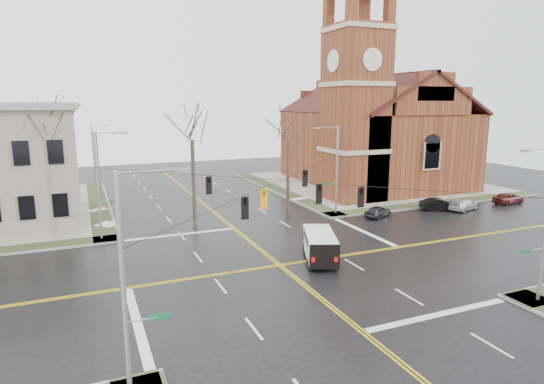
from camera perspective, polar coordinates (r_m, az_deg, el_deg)
name	(u,v)px	position (r m, az deg, el deg)	size (l,w,h in m)	color
ground	(280,265)	(33.10, 0.96, -9.17)	(120.00, 120.00, 0.00)	black
sidewalks	(280,264)	(33.07, 0.96, -9.04)	(80.00, 80.00, 0.17)	gray
road_markings	(280,265)	(33.10, 0.96, -9.16)	(100.00, 100.00, 0.01)	gold
church	(371,125)	(65.02, 12.31, 8.25)	(24.28, 27.48, 27.50)	#612C19
signal_pole_ne	(335,167)	(46.94, 7.97, 3.06)	(2.75, 0.22, 9.00)	gray
signal_pole_nw	(100,183)	(40.42, -20.81, 1.12)	(2.75, 0.22, 9.00)	gray
signal_pole_sw	(128,281)	(18.14, -17.65, -10.62)	(2.75, 0.22, 9.00)	gray
span_wires	(280,180)	(31.48, 0.99, 1.47)	(23.02, 23.02, 0.03)	black
traffic_signals	(284,193)	(31.02, 1.49, -0.09)	(8.21, 8.26, 1.30)	black
streetlight_north_a	(100,163)	(56.83, -20.82, 3.36)	(2.30, 0.20, 8.00)	gray
streetlight_north_b	(94,148)	(76.71, -21.46, 5.18)	(2.30, 0.20, 8.00)	gray
cargo_van	(319,243)	(34.12, 5.98, -6.44)	(3.94, 5.76, 2.05)	white
parked_car_a	(378,211)	(47.48, 13.16, -2.38)	(1.41, 3.51, 1.19)	black
parked_car_b	(439,204)	(52.35, 20.19, -1.46)	(1.38, 3.96, 1.30)	black
parked_car_c	(464,204)	(53.55, 22.94, -1.41)	(1.79, 4.39, 1.28)	silver
parked_car_d	(508,198)	(59.01, 27.52, -0.66)	(1.58, 3.93, 1.34)	#4B1615
tree_nw_far	(49,129)	(42.23, -26.19, 7.08)	(4.00, 4.00, 12.89)	#322A20
tree_nw_near	(192,134)	(43.22, -10.01, 7.16)	(4.00, 4.00, 11.88)	#322A20
tree_ne	(288,135)	(45.89, 2.06, 7.18)	(4.00, 4.00, 11.46)	#322A20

